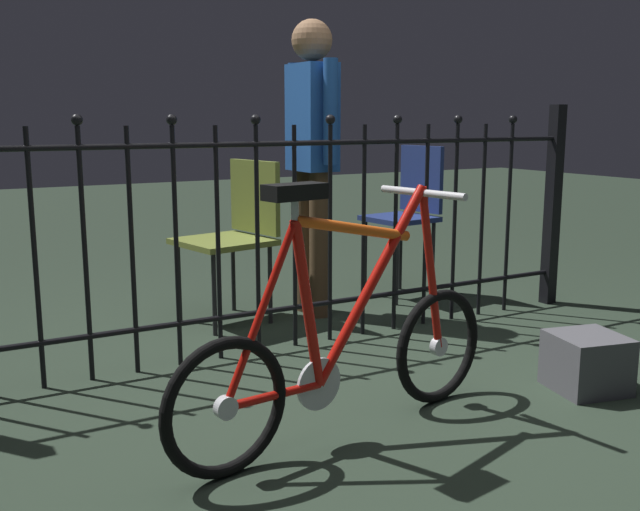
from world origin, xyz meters
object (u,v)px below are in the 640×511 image
(chair_navy, at_px, (409,205))
(person_visitor, at_px, (312,143))
(bicycle, at_px, (344,349))
(chair_olive, at_px, (237,226))
(display_crate, at_px, (587,362))

(chair_navy, distance_m, person_visitor, 0.83)
(bicycle, bearing_deg, person_visitor, 64.95)
(chair_navy, height_order, person_visitor, person_visitor)
(chair_olive, bearing_deg, chair_navy, 0.00)
(chair_olive, distance_m, chair_navy, 1.14)
(chair_navy, relative_size, display_crate, 3.40)
(person_visitor, bearing_deg, bicycle, -115.05)
(bicycle, xyz_separation_m, chair_navy, (1.41, 1.56, 0.25))
(chair_olive, bearing_deg, person_visitor, -11.16)
(bicycle, height_order, chair_olive, bicycle)
(bicycle, height_order, person_visitor, person_visitor)
(bicycle, distance_m, display_crate, 1.10)
(person_visitor, bearing_deg, display_crate, -76.19)
(chair_navy, bearing_deg, bicycle, -132.22)
(chair_olive, distance_m, person_visitor, 0.61)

